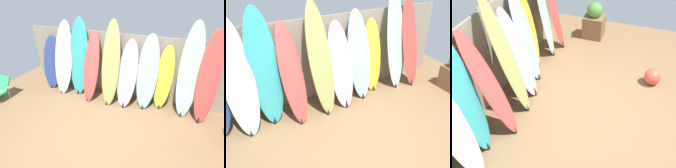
% 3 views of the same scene
% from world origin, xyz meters
% --- Properties ---
extents(ground, '(7.68, 7.68, 0.00)m').
position_xyz_m(ground, '(0.00, 0.00, 0.00)').
color(ground, brown).
extents(fence_back, '(6.08, 0.11, 1.80)m').
position_xyz_m(fence_back, '(-0.00, 2.01, 0.90)').
color(fence_back, gray).
rests_on(fence_back, ground).
extents(surfboard_seafoam_1, '(0.64, 0.77, 2.07)m').
position_xyz_m(surfboard_seafoam_1, '(-1.71, 1.59, 1.03)').
color(surfboard_seafoam_1, '#9ED6BC').
rests_on(surfboard_seafoam_1, ground).
extents(surfboard_teal_2, '(0.63, 0.59, 2.18)m').
position_xyz_m(surfboard_teal_2, '(-1.23, 1.67, 1.08)').
color(surfboard_teal_2, teal).
rests_on(surfboard_teal_2, ground).
extents(surfboard_red_3, '(0.50, 0.84, 1.86)m').
position_xyz_m(surfboard_red_3, '(-0.77, 1.54, 0.92)').
color(surfboard_red_3, '#D13D38').
rests_on(surfboard_red_3, ground).
extents(surfboard_olive_4, '(0.56, 0.75, 2.19)m').
position_xyz_m(surfboard_olive_4, '(-0.19, 1.53, 1.09)').
color(surfboard_olive_4, olive).
rests_on(surfboard_olive_4, ground).
extents(surfboard_pink_5, '(0.52, 0.67, 1.74)m').
position_xyz_m(surfboard_pink_5, '(0.27, 1.56, 0.86)').
color(surfboard_pink_5, pink).
rests_on(surfboard_pink_5, ground).
extents(surfboard_skyblue_6, '(0.54, 0.57, 1.91)m').
position_xyz_m(surfboard_skyblue_6, '(0.77, 1.66, 0.95)').
color(surfboard_skyblue_6, '#8CB7D6').
rests_on(surfboard_skyblue_6, ground).
extents(surfboard_yellow_7, '(0.49, 0.43, 1.66)m').
position_xyz_m(surfboard_yellow_7, '(1.17, 1.76, 0.81)').
color(surfboard_yellow_7, yellow).
rests_on(surfboard_yellow_7, ground).
extents(surfboard_seafoam_8, '(0.55, 0.52, 2.27)m').
position_xyz_m(surfboard_seafoam_8, '(1.73, 1.67, 1.12)').
color(surfboard_seafoam_8, '#9ED6BC').
rests_on(surfboard_seafoam_8, ground).
extents(surfboard_red_9, '(0.52, 0.64, 2.12)m').
position_xyz_m(surfboard_red_9, '(2.13, 1.64, 1.04)').
color(surfboard_red_9, '#D13D38').
rests_on(surfboard_red_9, ground).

